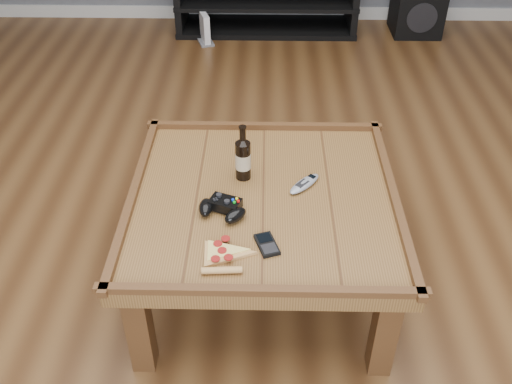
{
  "coord_description": "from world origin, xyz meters",
  "views": [
    {
      "loc": [
        0.01,
        -1.68,
        1.76
      ],
      "look_at": [
        -0.03,
        -0.07,
        0.52
      ],
      "focal_mm": 40.0,
      "sensor_mm": 36.0,
      "label": 1
    }
  ],
  "objects_px": {
    "game_controller": "(222,208)",
    "game_console": "(205,30)",
    "smartphone": "(267,244)",
    "beer_bottle": "(243,157)",
    "coffee_table": "(263,208)",
    "subwoofer": "(417,10)",
    "remote_control": "(304,184)",
    "pizza_slice": "(222,255)"
  },
  "relations": [
    {
      "from": "subwoofer",
      "to": "beer_bottle",
      "type": "bearing_deg",
      "value": -115.93
    },
    {
      "from": "pizza_slice",
      "to": "game_console",
      "type": "xyz_separation_m",
      "value": [
        -0.33,
        2.8,
        -0.36
      ]
    },
    {
      "from": "coffee_table",
      "to": "game_console",
      "type": "height_order",
      "value": "coffee_table"
    },
    {
      "from": "smartphone",
      "to": "remote_control",
      "type": "relative_size",
      "value": 0.79
    },
    {
      "from": "beer_bottle",
      "to": "remote_control",
      "type": "relative_size",
      "value": 1.45
    },
    {
      "from": "smartphone",
      "to": "beer_bottle",
      "type": "bearing_deg",
      "value": 84.66
    },
    {
      "from": "coffee_table",
      "to": "subwoofer",
      "type": "height_order",
      "value": "coffee_table"
    },
    {
      "from": "beer_bottle",
      "to": "game_controller",
      "type": "relative_size",
      "value": 1.25
    },
    {
      "from": "game_controller",
      "to": "subwoofer",
      "type": "distance_m",
      "value": 3.13
    },
    {
      "from": "smartphone",
      "to": "subwoofer",
      "type": "bearing_deg",
      "value": 50.0
    },
    {
      "from": "smartphone",
      "to": "remote_control",
      "type": "bearing_deg",
      "value": 48.34
    },
    {
      "from": "smartphone",
      "to": "remote_control",
      "type": "distance_m",
      "value": 0.37
    },
    {
      "from": "beer_bottle",
      "to": "subwoofer",
      "type": "bearing_deg",
      "value": 64.29
    },
    {
      "from": "remote_control",
      "to": "game_console",
      "type": "height_order",
      "value": "remote_control"
    },
    {
      "from": "game_controller",
      "to": "game_console",
      "type": "distance_m",
      "value": 2.63
    },
    {
      "from": "remote_control",
      "to": "game_console",
      "type": "distance_m",
      "value": 2.52
    },
    {
      "from": "smartphone",
      "to": "game_console",
      "type": "height_order",
      "value": "smartphone"
    },
    {
      "from": "beer_bottle",
      "to": "smartphone",
      "type": "relative_size",
      "value": 1.84
    },
    {
      "from": "subwoofer",
      "to": "coffee_table",
      "type": "bearing_deg",
      "value": -113.55
    },
    {
      "from": "coffee_table",
      "to": "pizza_slice",
      "type": "xyz_separation_m",
      "value": [
        -0.13,
        -0.33,
        0.07
      ]
    },
    {
      "from": "game_controller",
      "to": "subwoofer",
      "type": "bearing_deg",
      "value": 86.26
    },
    {
      "from": "game_controller",
      "to": "game_console",
      "type": "bearing_deg",
      "value": 118.29
    },
    {
      "from": "pizza_slice",
      "to": "game_controller",
      "type": "bearing_deg",
      "value": 89.96
    },
    {
      "from": "subwoofer",
      "to": "game_console",
      "type": "height_order",
      "value": "subwoofer"
    },
    {
      "from": "coffee_table",
      "to": "game_console",
      "type": "xyz_separation_m",
      "value": [
        -0.46,
        2.48,
        -0.29
      ]
    },
    {
      "from": "game_controller",
      "to": "smartphone",
      "type": "distance_m",
      "value": 0.23
    },
    {
      "from": "beer_bottle",
      "to": "remote_control",
      "type": "xyz_separation_m",
      "value": [
        0.24,
        -0.05,
        -0.08
      ]
    },
    {
      "from": "pizza_slice",
      "to": "smartphone",
      "type": "bearing_deg",
      "value": 16.99
    },
    {
      "from": "beer_bottle",
      "to": "game_controller",
      "type": "bearing_deg",
      "value": -106.53
    },
    {
      "from": "pizza_slice",
      "to": "smartphone",
      "type": "distance_m",
      "value": 0.16
    },
    {
      "from": "pizza_slice",
      "to": "game_console",
      "type": "relative_size",
      "value": 1.07
    },
    {
      "from": "beer_bottle",
      "to": "coffee_table",
      "type": "bearing_deg",
      "value": -56.36
    },
    {
      "from": "beer_bottle",
      "to": "game_console",
      "type": "height_order",
      "value": "beer_bottle"
    },
    {
      "from": "game_console",
      "to": "beer_bottle",
      "type": "bearing_deg",
      "value": -98.98
    },
    {
      "from": "coffee_table",
      "to": "game_controller",
      "type": "distance_m",
      "value": 0.2
    },
    {
      "from": "game_controller",
      "to": "subwoofer",
      "type": "height_order",
      "value": "game_controller"
    },
    {
      "from": "beer_bottle",
      "to": "subwoofer",
      "type": "distance_m",
      "value": 2.91
    },
    {
      "from": "pizza_slice",
      "to": "coffee_table",
      "type": "bearing_deg",
      "value": 64.55
    },
    {
      "from": "smartphone",
      "to": "game_console",
      "type": "xyz_separation_m",
      "value": [
        -0.48,
        2.75,
        -0.35
      ]
    },
    {
      "from": "game_controller",
      "to": "pizza_slice",
      "type": "xyz_separation_m",
      "value": [
        0.01,
        -0.22,
        -0.02
      ]
    },
    {
      "from": "game_controller",
      "to": "remote_control",
      "type": "distance_m",
      "value": 0.35
    },
    {
      "from": "beer_bottle",
      "to": "game_console",
      "type": "distance_m",
      "value": 2.43
    }
  ]
}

